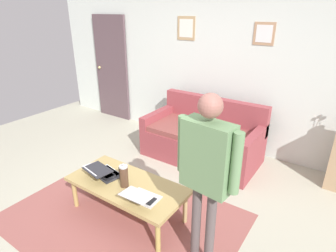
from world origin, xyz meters
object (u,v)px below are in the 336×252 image
couch (203,139)px  person_standing (207,165)px  interior_door (112,69)px  laptop_right (104,173)px  french_press (124,176)px  laptop_center (142,197)px  coffee_table (127,186)px  laptop_left (103,171)px

couch → person_standing: person_standing is taller
interior_door → laptop_right: interior_door is taller
laptop_right → french_press: size_ratio=1.38×
interior_door → laptop_center: 3.58m
coffee_table → laptop_left: laptop_left is taller
laptop_right → interior_door: bearing=-47.6°
coffee_table → person_standing: person_standing is taller
interior_door → coffee_table: (-2.34, 2.19, -0.66)m
couch → person_standing: (-0.93, 1.77, 0.72)m
couch → laptop_center: size_ratio=5.07×
person_standing → french_press: bearing=-4.0°
interior_door → couch: (-2.40, 0.54, -0.72)m
laptop_center → french_press: size_ratio=1.22×
interior_door → coffee_table: bearing=136.9°
laptop_center → laptop_right: bearing=-8.6°
laptop_left → french_press: (-0.35, 0.03, 0.08)m
couch → laptop_right: bearing=77.7°
interior_door → laptop_left: (-2.00, 2.21, -0.57)m
interior_door → couch: bearing=167.3°
couch → laptop_left: size_ratio=4.66×
couch → person_standing: 2.12m
coffee_table → laptop_left: (0.34, 0.02, 0.08)m
couch → laptop_left: (0.40, 1.67, 0.14)m
person_standing → interior_door: bearing=-34.7°
laptop_left → french_press: 0.36m
french_press → person_standing: bearing=176.0°
french_press → person_standing: 1.10m
laptop_left → person_standing: bearing=175.8°
laptop_right → person_standing: (-1.30, 0.08, 0.58)m
laptop_left → coffee_table: bearing=-177.0°
laptop_center → person_standing: (-0.67, -0.02, 0.58)m
interior_door → coffee_table: 3.27m
coffee_table → laptop_right: laptop_right is taller
couch → laptop_right: size_ratio=4.49×
coffee_table → laptop_center: laptop_center is taller
person_standing → coffee_table: bearing=-6.7°
laptop_center → person_standing: bearing=-178.4°
laptop_left → couch: bearing=-103.5°
french_press → interior_door: bearing=-43.6°
couch → coffee_table: size_ratio=1.29×
coffee_table → couch: bearing=-92.2°
laptop_left → laptop_center: 0.67m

